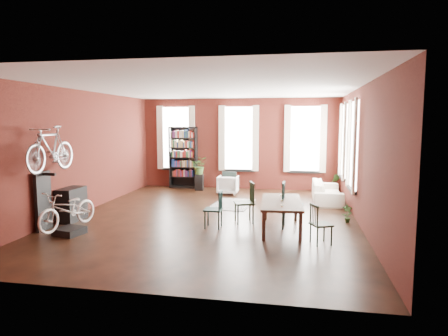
% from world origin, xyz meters
% --- Properties ---
extents(room, '(9.00, 9.04, 3.22)m').
position_xyz_m(room, '(0.25, 0.62, 2.14)').
color(room, black).
rests_on(room, ground).
extents(dining_table, '(0.98, 1.95, 0.65)m').
position_xyz_m(dining_table, '(1.74, -0.82, 0.32)').
color(dining_table, '#4D3C2E').
rests_on(dining_table, ground).
extents(dining_chair_a, '(0.39, 0.39, 0.84)m').
position_xyz_m(dining_chair_a, '(0.23, -0.91, 0.42)').
color(dining_chair_a, '#1B3C39').
rests_on(dining_chair_a, ground).
extents(dining_chair_b, '(0.56, 0.56, 0.96)m').
position_xyz_m(dining_chair_b, '(0.85, -0.34, 0.48)').
color(dining_chair_b, black).
rests_on(dining_chair_b, ground).
extents(dining_chair_c, '(0.49, 0.49, 0.79)m').
position_xyz_m(dining_chair_c, '(2.55, -1.72, 0.40)').
color(dining_chair_c, black).
rests_on(dining_chair_c, ground).
extents(dining_chair_d, '(0.49, 0.49, 1.03)m').
position_xyz_m(dining_chair_d, '(1.98, -0.61, 0.51)').
color(dining_chair_d, '#183636').
rests_on(dining_chair_d, ground).
extents(bookshelf, '(1.00, 0.32, 2.20)m').
position_xyz_m(bookshelf, '(-2.00, 4.30, 1.10)').
color(bookshelf, black).
rests_on(bookshelf, ground).
extents(white_armchair, '(0.65, 0.61, 0.67)m').
position_xyz_m(white_armchair, '(-0.19, 3.32, 0.33)').
color(white_armchair, silver).
rests_on(white_armchair, ground).
extents(cream_sofa, '(0.61, 2.08, 0.81)m').
position_xyz_m(cream_sofa, '(2.95, 2.60, 0.41)').
color(cream_sofa, beige).
rests_on(cream_sofa, ground).
extents(striped_rug, '(1.21, 1.79, 0.01)m').
position_xyz_m(striped_rug, '(0.24, 1.67, 0.01)').
color(striped_rug, black).
rests_on(striped_rug, ground).
extents(bike_trainer, '(0.61, 0.61, 0.15)m').
position_xyz_m(bike_trainer, '(-2.65, -2.02, 0.07)').
color(bike_trainer, black).
rests_on(bike_trainer, ground).
extents(bike_wall_rack, '(0.16, 0.60, 1.30)m').
position_xyz_m(bike_wall_rack, '(-3.40, -1.80, 0.65)').
color(bike_wall_rack, black).
rests_on(bike_wall_rack, ground).
extents(console_table, '(0.40, 0.80, 0.80)m').
position_xyz_m(console_table, '(-3.28, -0.90, 0.40)').
color(console_table, black).
rests_on(console_table, ground).
extents(plant_stand, '(0.30, 0.30, 0.56)m').
position_xyz_m(plant_stand, '(-1.30, 3.86, 0.28)').
color(plant_stand, black).
rests_on(plant_stand, ground).
extents(plant_by_sofa, '(0.43, 0.70, 0.30)m').
position_xyz_m(plant_by_sofa, '(3.30, 4.18, 0.15)').
color(plant_by_sofa, '#2D5B24').
rests_on(plant_by_sofa, ground).
extents(plant_small, '(0.29, 0.46, 0.15)m').
position_xyz_m(plant_small, '(3.25, 0.09, 0.08)').
color(plant_small, '#285321').
rests_on(plant_small, ground).
extents(bicycle_floor, '(0.71, 0.91, 1.53)m').
position_xyz_m(bicycle_floor, '(-2.65, -2.05, 0.91)').
color(bicycle_floor, silver).
rests_on(bicycle_floor, bike_trainer).
extents(bicycle_hung, '(0.47, 1.00, 1.66)m').
position_xyz_m(bicycle_hung, '(-3.15, -1.80, 2.13)').
color(bicycle_hung, '#A5A8AD').
rests_on(bicycle_hung, bike_wall_rack).
extents(plant_on_stand, '(0.69, 0.73, 0.48)m').
position_xyz_m(plant_on_stand, '(-1.29, 3.89, 0.80)').
color(plant_on_stand, '#375C24').
rests_on(plant_on_stand, plant_stand).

